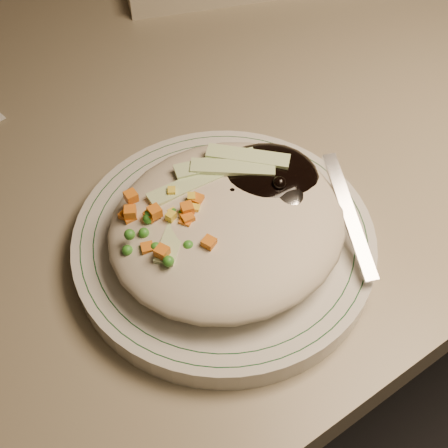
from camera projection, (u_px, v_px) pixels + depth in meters
desk at (182, 224)px, 0.80m from camera, size 1.40×0.70×0.74m
plate at (224, 243)px, 0.52m from camera, size 0.25×0.25×0.02m
plate_rim at (224, 236)px, 0.51m from camera, size 0.24×0.24×0.00m
meal at (229, 218)px, 0.49m from camera, size 0.21×0.19×0.05m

